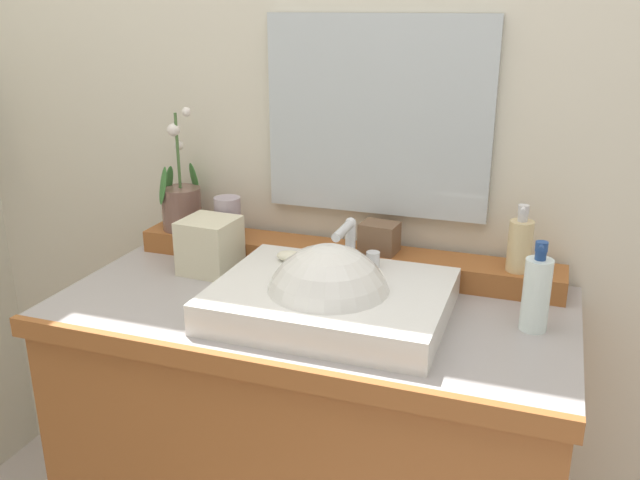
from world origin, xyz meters
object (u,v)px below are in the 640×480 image
Objects in this scene: tumbler_cup at (228,217)px; tissue_box at (210,245)px; trinket_box at (379,238)px; potted_plant at (181,202)px; soap_dispenser at (520,244)px; soap_bar at (291,256)px; sink_basin at (330,304)px; lotion_bottle at (536,293)px.

tissue_box is at bearing -88.61° from tumbler_cup.
tumbler_cup is 1.19× the size of trinket_box.
soap_dispenser is (0.89, -0.02, -0.01)m from potted_plant.
tumbler_cup reaches higher than soap_bar.
sink_basin is 0.60m from potted_plant.
soap_bar is 0.53m from soap_dispenser.
tumbler_cup is at bearing 91.39° from tissue_box.
potted_plant reaches higher than lotion_bottle.
sink_basin is 0.46m from tumbler_cup.
trinket_box is (0.04, 0.28, 0.06)m from sink_basin.
soap_bar is 0.24m from tissue_box.
tumbler_cup is 0.12m from tissue_box.
potted_plant reaches higher than tumbler_cup.
trinket_box is at bearing 153.03° from lotion_bottle.
potted_plant is 2.40× the size of tissue_box.
tumbler_cup is 0.81m from lotion_bottle.
sink_basin is at bearing -35.05° from tumbler_cup.
tissue_box is (-0.74, -0.11, -0.05)m from soap_dispenser.
soap_bar is 0.65× the size of tumbler_cup.
sink_basin is 4.66× the size of tumbler_cup.
soap_dispenser reaches higher than tissue_box.
lotion_bottle is at bearing 11.20° from sink_basin.
tissue_box reaches higher than trinket_box.
potted_plant reaches higher than sink_basin.
potted_plant is 0.96m from lotion_bottle.
lotion_bottle reaches higher than soap_bar.
lotion_bottle is (0.56, -0.04, 0.00)m from soap_bar.
soap_bar is 0.51× the size of tissue_box.
trinket_box is 0.65× the size of tissue_box.
soap_dispenser is (0.37, 0.26, 0.09)m from sink_basin.
potted_plant reaches higher than tissue_box.
sink_basin is 3.63× the size of tissue_box.
tumbler_cup is at bearing 144.95° from sink_basin.
trinket_box is 0.43m from lotion_bottle.
soap_dispenser is 0.19m from lotion_bottle.
lotion_bottle is at bearing -75.00° from soap_dispenser.
soap_dispenser is 0.82× the size of lotion_bottle.
lotion_bottle is (0.05, -0.18, -0.04)m from soap_dispenser.
tumbler_cup is 0.41m from trinket_box.
trinket_box is at bearing 17.18° from tissue_box.
tumbler_cup is at bearing 148.90° from soap_bar.
sink_basin is 0.40m from tissue_box.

